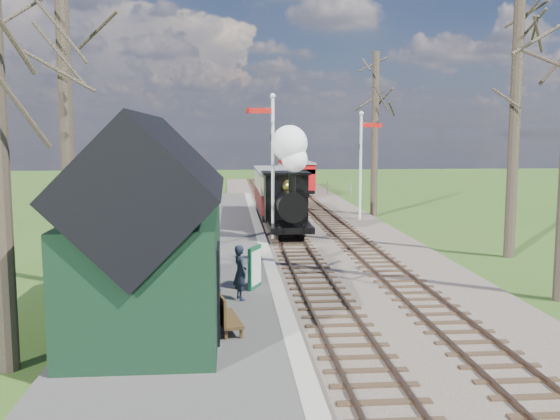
{
  "coord_description": "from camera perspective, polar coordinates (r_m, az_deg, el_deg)",
  "views": [
    {
      "loc": [
        -2.53,
        -9.99,
        4.53
      ],
      "look_at": [
        -0.56,
        14.02,
        1.6
      ],
      "focal_mm": 40.0,
      "sensor_mm": 36.0,
      "label": 1
    }
  ],
  "objects": [
    {
      "name": "locomotive",
      "position": [
        26.76,
        0.73,
        1.85
      ],
      "size": [
        1.88,
        4.39,
        4.7
      ],
      "color": "black",
      "rests_on": "ground"
    },
    {
      "name": "station_shed",
      "position": [
        14.28,
        -11.74,
        -2.33
      ],
      "size": [
        3.25,
        6.3,
        4.78
      ],
      "color": "black",
      "rests_on": "platform"
    },
    {
      "name": "bare_trees",
      "position": [
        20.47,
        6.27,
        8.79
      ],
      "size": [
        15.51,
        22.39,
        12.0
      ],
      "color": "#382D23",
      "rests_on": "ground"
    },
    {
      "name": "sign_board",
      "position": [
        17.68,
        -2.31,
        -5.26
      ],
      "size": [
        0.41,
        0.78,
        1.19
      ],
      "color": "#0F4A2B",
      "rests_on": "platform"
    },
    {
      "name": "semaphore_near",
      "position": [
        26.06,
        -0.81,
        4.94
      ],
      "size": [
        1.22,
        0.24,
        6.22
      ],
      "color": "silver",
      "rests_on": "ground"
    },
    {
      "name": "red_carriage_b",
      "position": [
        51.26,
        1.07,
        3.45
      ],
      "size": [
        1.92,
        4.75,
        2.02
      ],
      "color": "black",
      "rests_on": "ground"
    },
    {
      "name": "track_near",
      "position": [
        32.39,
        -0.16,
        -0.92
      ],
      "size": [
        1.6,
        60.0,
        0.15
      ],
      "color": "brown",
      "rests_on": "ground"
    },
    {
      "name": "fence_line",
      "position": [
        46.25,
        -1.16,
        2.0
      ],
      "size": [
        12.6,
        0.08,
        1.0
      ],
      "color": "slate",
      "rests_on": "ground"
    },
    {
      "name": "person",
      "position": [
        16.47,
        -3.66,
        -5.71
      ],
      "size": [
        0.5,
        0.62,
        1.46
      ],
      "primitive_type": "imported",
      "rotation": [
        0.0,
        0.0,
        1.9
      ],
      "color": "black",
      "rests_on": "platform"
    },
    {
      "name": "coach",
      "position": [
        32.83,
        -0.25,
        1.78
      ],
      "size": [
        2.19,
        7.52,
        2.31
      ],
      "color": "black",
      "rests_on": "ground"
    },
    {
      "name": "track_far",
      "position": [
        32.7,
        4.38,
        -0.87
      ],
      "size": [
        1.6,
        60.0,
        0.15
      ],
      "color": "brown",
      "rests_on": "ground"
    },
    {
      "name": "coping_strip",
      "position": [
        24.43,
        -1.49,
        -3.5
      ],
      "size": [
        0.4,
        44.0,
        0.21
      ],
      "primitive_type": "cube",
      "color": "#B2AD9E",
      "rests_on": "ground"
    },
    {
      "name": "distant_hills",
      "position": [
        77.3,
        -1.62,
        -8.62
      ],
      "size": [
        114.4,
        48.0,
        22.02
      ],
      "color": "#385B23",
      "rests_on": "ground"
    },
    {
      "name": "ground",
      "position": [
        11.26,
        9.12,
        -16.9
      ],
      "size": [
        140.0,
        140.0,
        0.0
      ],
      "primitive_type": "plane",
      "color": "#2D581B",
      "rests_on": "ground"
    },
    {
      "name": "platform",
      "position": [
        24.41,
        -6.9,
        -3.57
      ],
      "size": [
        5.0,
        44.0,
        0.2
      ],
      "primitive_type": "cube",
      "color": "#474442",
      "rests_on": "ground"
    },
    {
      "name": "red_carriage_a",
      "position": [
        45.81,
        1.76,
        3.03
      ],
      "size": [
        1.92,
        4.75,
        2.02
      ],
      "color": "black",
      "rests_on": "ground"
    },
    {
      "name": "semaphore_far",
      "position": [
        32.75,
        7.51,
        4.82
      ],
      "size": [
        1.22,
        0.24,
        5.72
      ],
      "color": "silver",
      "rests_on": "ground"
    },
    {
      "name": "ballast_bed",
      "position": [
        32.53,
        2.12,
        -0.98
      ],
      "size": [
        8.0,
        60.0,
        0.1
      ],
      "primitive_type": "cube",
      "color": "brown",
      "rests_on": "ground"
    },
    {
      "name": "bench",
      "position": [
        14.08,
        -5.21,
        -9.29
      ],
      "size": [
        0.71,
        1.57,
        0.87
      ],
      "color": "#49341A",
      "rests_on": "platform"
    }
  ]
}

